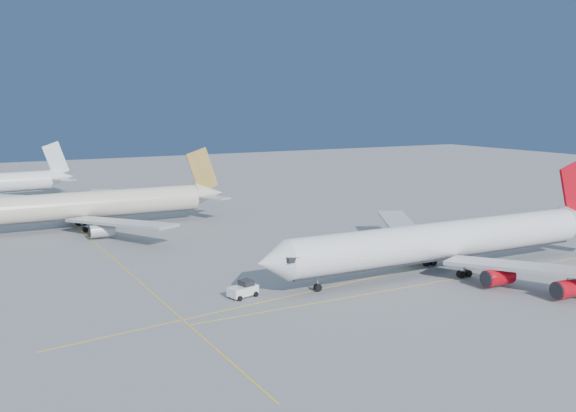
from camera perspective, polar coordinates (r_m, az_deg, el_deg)
The scene contains 5 objects.
ground at distance 118.74m, azimuth 7.30°, elevation -5.31°, with size 500.00×500.00×0.00m, color slate.
taxiway_lines at distance 116.36m, azimuth -0.46°, elevation -5.53°, with size 118.86×140.00×0.02m.
airliner_virgin at distance 116.80m, azimuth 14.17°, elevation -2.97°, with size 74.46×67.04×18.40m.
airliner_etihad at distance 158.52m, azimuth -17.53°, elevation 0.07°, with size 69.82×64.70×18.27m.
pushback_tug at distance 99.59m, azimuth -3.98°, elevation -7.40°, with size 5.02×3.75×2.58m.
Camera 1 is at (-67.76, -92.87, 29.72)m, focal length 40.00 mm.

